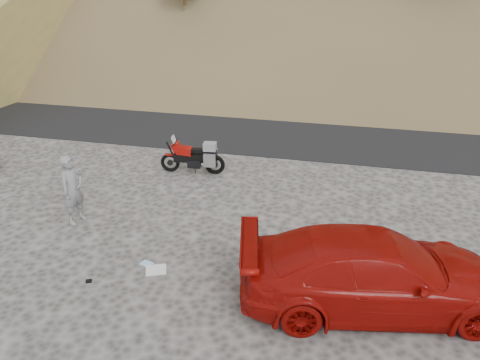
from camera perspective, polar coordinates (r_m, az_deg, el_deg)
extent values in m
plane|color=#3D3A38|center=(12.17, -9.38, -6.38)|extent=(140.00, 140.00, 0.00)
cube|color=black|center=(20.00, 0.10, 6.95)|extent=(120.00, 7.00, 0.05)
torus|color=black|center=(15.41, -8.51, 2.11)|extent=(0.64, 0.19, 0.63)
cylinder|color=black|center=(15.41, -8.51, 2.11)|extent=(0.20, 0.08, 0.19)
torus|color=black|center=(15.12, -3.10, 1.89)|extent=(0.68, 0.21, 0.67)
cylinder|color=black|center=(15.12, -3.10, 1.89)|extent=(0.22, 0.10, 0.21)
cylinder|color=black|center=(15.26, -8.32, 3.31)|extent=(0.36, 0.10, 0.77)
cylinder|color=black|center=(15.10, -7.92, 4.57)|extent=(0.11, 0.59, 0.04)
cube|color=black|center=(15.17, -5.95, 2.73)|extent=(1.16, 0.36, 0.29)
cube|color=black|center=(15.23, -5.57, 2.06)|extent=(0.46, 0.33, 0.27)
cube|color=#960C08|center=(15.13, -6.80, 3.59)|extent=(0.53, 0.34, 0.30)
cube|color=#960C08|center=(15.15, -7.78, 4.03)|extent=(0.32, 0.35, 0.34)
cube|color=silver|center=(15.07, -8.08, 4.91)|extent=(0.14, 0.30, 0.24)
cube|color=black|center=(15.03, -5.11, 3.60)|extent=(0.54, 0.27, 0.11)
cube|color=black|center=(14.98, -3.75, 3.42)|extent=(0.35, 0.21, 0.10)
cube|color=silver|center=(14.82, -3.74, 2.37)|extent=(0.39, 0.16, 0.43)
cube|color=silver|center=(15.27, -3.43, 3.10)|extent=(0.39, 0.16, 0.43)
cube|color=gray|center=(14.91, -3.69, 4.09)|extent=(0.43, 0.37, 0.25)
cube|color=#960C08|center=(15.30, -8.58, 3.09)|extent=(0.30, 0.15, 0.04)
cylinder|color=black|center=(15.13, -5.50, 1.24)|extent=(0.05, 0.20, 0.35)
cylinder|color=silver|center=(15.00, -3.90, 1.95)|extent=(0.44, 0.14, 0.12)
imported|color=gray|center=(13.24, -19.12, -4.75)|extent=(0.60, 0.77, 1.87)
imported|color=#960C08|center=(10.18, 15.65, -14.26)|extent=(5.66, 3.18, 1.55)
cube|color=white|center=(10.86, -10.20, -10.73)|extent=(0.57, 0.54, 0.02)
cylinder|color=#1B37A4|center=(10.10, 5.22, -12.72)|extent=(0.09, 0.09, 0.24)
cone|color=red|center=(10.02, 2.31, -13.15)|extent=(0.19, 0.19, 0.20)
cube|color=black|center=(10.86, -17.96, -11.64)|extent=(0.15, 0.14, 0.04)
cube|color=#9BD3F0|center=(11.10, -11.29, -9.97)|extent=(0.33, 0.28, 0.01)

